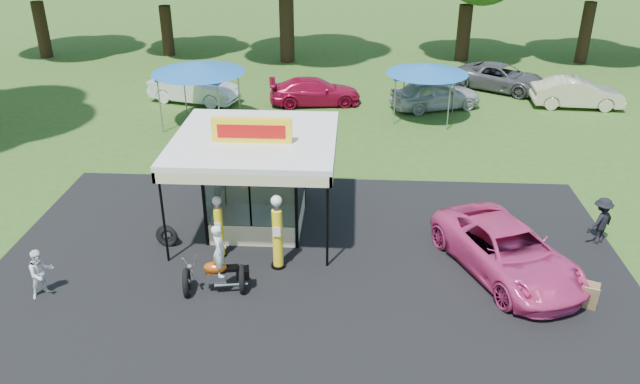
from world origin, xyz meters
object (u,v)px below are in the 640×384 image
(bg_car_e, at_px, (577,93))
(bg_car_c, at_px, (435,94))
(kiosk_car, at_px, (267,186))
(bg_car_a, at_px, (194,88))
(motorcycle, at_px, (218,266))
(gas_pump_right, at_px, (277,234))
(tent_west, at_px, (198,68))
(gas_pump_left, at_px, (219,228))
(bg_car_d, at_px, (501,77))
(pink_sedan, at_px, (507,251))
(tent_east, at_px, (427,69))
(a_frame_sign, at_px, (589,297))
(spectator_west, at_px, (41,273))
(gas_station_kiosk, at_px, (257,180))
(spectator_east_a, at_px, (601,221))
(bg_car_b, at_px, (315,91))

(bg_car_e, bearing_deg, bg_car_c, 98.57)
(kiosk_car, distance_m, bg_car_a, 12.92)
(bg_car_a, bearing_deg, motorcycle, -148.92)
(gas_pump_right, distance_m, tent_west, 14.18)
(kiosk_car, xyz_separation_m, bg_car_e, (15.33, 11.99, 0.31))
(gas_pump_left, distance_m, tent_west, 13.05)
(gas_pump_right, bearing_deg, kiosk_car, 101.75)
(gas_pump_right, distance_m, bg_car_e, 22.13)
(bg_car_d, bearing_deg, pink_sedan, -158.41)
(bg_car_d, xyz_separation_m, tent_east, (-4.97, -5.43, 1.86))
(a_frame_sign, xyz_separation_m, pink_sedan, (-1.94, 1.80, 0.35))
(kiosk_car, height_order, tent_east, tent_east)
(spectator_west, height_order, bg_car_d, spectator_west)
(gas_pump_right, distance_m, bg_car_d, 22.67)
(spectator_west, bearing_deg, gas_pump_left, -19.92)
(bg_car_e, bearing_deg, gas_pump_left, 138.43)
(tent_east, bearing_deg, gas_station_kiosk, -120.30)
(motorcycle, height_order, spectator_west, motorcycle)
(gas_pump_right, bearing_deg, bg_car_d, 61.40)
(a_frame_sign, distance_m, tent_west, 20.73)
(motorcycle, xyz_separation_m, bg_car_e, (15.91, 18.26, -0.11))
(tent_west, height_order, tent_east, tent_west)
(motorcycle, distance_m, tent_east, 17.61)
(a_frame_sign, bearing_deg, spectator_west, -158.53)
(gas_station_kiosk, bearing_deg, tent_east, 59.70)
(gas_pump_right, distance_m, a_frame_sign, 9.21)
(bg_car_a, relative_size, tent_west, 1.09)
(spectator_west, bearing_deg, bg_car_c, 6.63)
(gas_station_kiosk, distance_m, spectator_east_a, 11.63)
(tent_west, bearing_deg, motorcycle, -75.18)
(bg_car_b, relative_size, bg_car_d, 0.92)
(kiosk_car, distance_m, spectator_east_a, 11.91)
(a_frame_sign, height_order, tent_west, tent_west)
(bg_car_d, height_order, tent_east, tent_east)
(bg_car_a, bearing_deg, bg_car_b, -74.21)
(pink_sedan, relative_size, tent_east, 1.36)
(bg_car_b, distance_m, bg_car_d, 11.28)
(gas_station_kiosk, height_order, bg_car_e, gas_station_kiosk)
(tent_west, distance_m, tent_east, 11.37)
(spectator_west, relative_size, tent_east, 0.37)
(gas_pump_left, bearing_deg, a_frame_sign, -11.49)
(spectator_west, height_order, bg_car_b, spectator_west)
(kiosk_car, xyz_separation_m, bg_car_d, (11.87, 15.01, 0.27))
(bg_car_b, bearing_deg, bg_car_d, -81.11)
(a_frame_sign, bearing_deg, kiosk_car, 167.59)
(spectator_east_a, xyz_separation_m, bg_car_a, (-17.21, 14.38, -0.01))
(gas_station_kiosk, bearing_deg, a_frame_sign, -23.46)
(gas_pump_left, distance_m, spectator_west, 5.34)
(bg_car_e, bearing_deg, pink_sedan, 159.97)
(motorcycle, xyz_separation_m, spectator_east_a, (12.15, 3.52, -0.06))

